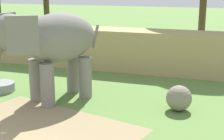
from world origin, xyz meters
The scene contains 5 objects.
dirt_patch centered at (0.80, 3.05, 0.00)m, with size 5.67×3.38×0.01m, color #937F5B.
embankment_wall centered at (0.00, 10.84, 1.00)m, with size 36.00×1.80×2.00m, color tan.
elephant centered at (-0.09, 5.36, 2.16)m, with size 3.19×3.96×3.26m.
enrichment_ball centered at (4.41, 5.84, 0.43)m, with size 0.87×0.87×0.87m, color gray.
water_tub centered at (-2.63, 5.69, 0.18)m, with size 1.10×1.10×0.35m.
Camera 1 is at (5.77, -5.10, 4.16)m, focal length 54.12 mm.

